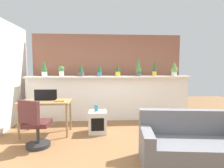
# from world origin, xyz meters

# --- Properties ---
(ground_plane) EXTENTS (12.00, 12.00, 0.00)m
(ground_plane) POSITION_xyz_m (0.00, 0.00, 0.00)
(ground_plane) COLOR brown
(divider_wall) EXTENTS (4.53, 0.16, 1.21)m
(divider_wall) POSITION_xyz_m (0.00, 2.00, 0.61)
(divider_wall) COLOR white
(divider_wall) RESTS_ON ground
(plant_shelf) EXTENTS (4.53, 0.35, 0.04)m
(plant_shelf) POSITION_xyz_m (0.00, 1.96, 1.23)
(plant_shelf) COLOR white
(plant_shelf) RESTS_ON divider_wall
(brick_wall_behind) EXTENTS (4.53, 0.10, 2.50)m
(brick_wall_behind) POSITION_xyz_m (0.00, 2.60, 1.25)
(brick_wall_behind) COLOR #935B47
(brick_wall_behind) RESTS_ON ground
(potted_plant_0) EXTENTS (0.15, 0.15, 0.45)m
(potted_plant_0) POSITION_xyz_m (-1.77, 2.00, 1.46)
(potted_plant_0) COLOR silver
(potted_plant_0) RESTS_ON plant_shelf
(potted_plant_1) EXTENTS (0.16, 0.16, 0.28)m
(potted_plant_1) POSITION_xyz_m (-1.30, 1.96, 1.41)
(potted_plant_1) COLOR silver
(potted_plant_1) RESTS_ON plant_shelf
(potted_plant_2) EXTENTS (0.16, 0.16, 0.33)m
(potted_plant_2) POSITION_xyz_m (-0.77, 1.93, 1.40)
(potted_plant_2) COLOR #4C4C51
(potted_plant_2) RESTS_ON plant_shelf
(potted_plant_3) EXTENTS (0.12, 0.12, 0.35)m
(potted_plant_3) POSITION_xyz_m (-0.26, 1.94, 1.42)
(potted_plant_3) COLOR #386B84
(potted_plant_3) RESTS_ON plant_shelf
(potted_plant_4) EXTENTS (0.13, 0.13, 0.34)m
(potted_plant_4) POSITION_xyz_m (0.24, 1.97, 1.40)
(potted_plant_4) COLOR gold
(potted_plant_4) RESTS_ON plant_shelf
(potted_plant_5) EXTENTS (0.15, 0.15, 0.51)m
(potted_plant_5) POSITION_xyz_m (0.83, 1.97, 1.48)
(potted_plant_5) COLOR #4C4C51
(potted_plant_5) RESTS_ON plant_shelf
(potted_plant_6) EXTENTS (0.11, 0.11, 0.44)m
(potted_plant_6) POSITION_xyz_m (1.27, 1.92, 1.45)
(potted_plant_6) COLOR gold
(potted_plant_6) RESTS_ON plant_shelf
(potted_plant_7) EXTENTS (0.19, 0.19, 0.41)m
(potted_plant_7) POSITION_xyz_m (1.87, 1.99, 1.45)
(potted_plant_7) COLOR silver
(potted_plant_7) RESTS_ON plant_shelf
(desk) EXTENTS (1.10, 0.60, 0.75)m
(desk) POSITION_xyz_m (-1.47, 0.98, 0.67)
(desk) COLOR #99754C
(desk) RESTS_ON ground
(tv_monitor) EXTENTS (0.50, 0.04, 0.25)m
(tv_monitor) POSITION_xyz_m (-1.48, 1.06, 0.87)
(tv_monitor) COLOR black
(tv_monitor) RESTS_ON desk
(office_chair) EXTENTS (0.52, 0.52, 0.91)m
(office_chair) POSITION_xyz_m (-1.45, 0.25, 0.39)
(office_chair) COLOR #262628
(office_chair) RESTS_ON ground
(side_cube_shelf) EXTENTS (0.40, 0.41, 0.50)m
(side_cube_shelf) POSITION_xyz_m (-0.31, 0.98, 0.25)
(side_cube_shelf) COLOR silver
(side_cube_shelf) RESTS_ON ground
(vase_on_shelf) EXTENTS (0.09, 0.09, 0.15)m
(vase_on_shelf) POSITION_xyz_m (-0.34, 0.98, 0.57)
(vase_on_shelf) COLOR teal
(vase_on_shelf) RESTS_ON side_cube_shelf
(book_on_desk) EXTENTS (0.20, 0.13, 0.04)m
(book_on_desk) POSITION_xyz_m (-1.13, 0.89, 0.77)
(book_on_desk) COLOR gold
(book_on_desk) RESTS_ON desk
(couch) EXTENTS (1.64, 0.94, 0.80)m
(couch) POSITION_xyz_m (1.14, -0.52, 0.28)
(couch) COLOR slate
(couch) RESTS_ON ground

